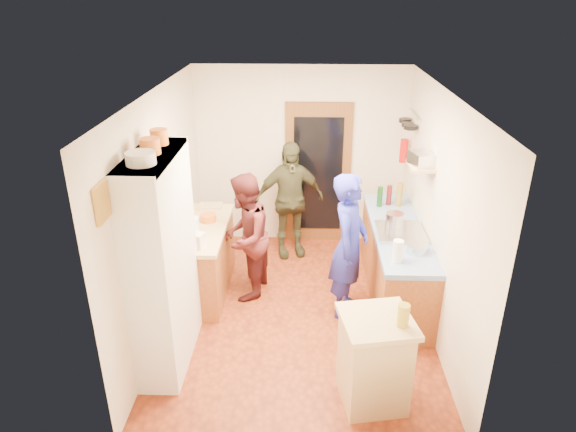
# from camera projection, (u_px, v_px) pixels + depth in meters

# --- Properties ---
(floor) EXTENTS (3.00, 4.00, 0.02)m
(floor) POSITION_uv_depth(u_px,v_px,m) (297.00, 313.00, 6.12)
(floor) COLOR #8F3818
(floor) RESTS_ON ground
(ceiling) EXTENTS (3.00, 4.00, 0.02)m
(ceiling) POSITION_uv_depth(u_px,v_px,m) (299.00, 91.00, 5.05)
(ceiling) COLOR silver
(ceiling) RESTS_ON ground
(wall_back) EXTENTS (3.00, 0.02, 2.60)m
(wall_back) POSITION_uv_depth(u_px,v_px,m) (301.00, 157.00, 7.41)
(wall_back) COLOR silver
(wall_back) RESTS_ON ground
(wall_front) EXTENTS (3.00, 0.02, 2.60)m
(wall_front) POSITION_uv_depth(u_px,v_px,m) (294.00, 324.00, 3.75)
(wall_front) COLOR silver
(wall_front) RESTS_ON ground
(wall_left) EXTENTS (0.02, 4.00, 2.60)m
(wall_left) POSITION_uv_depth(u_px,v_px,m) (161.00, 211.00, 5.63)
(wall_left) COLOR silver
(wall_left) RESTS_ON ground
(wall_right) EXTENTS (0.02, 4.00, 2.60)m
(wall_right) POSITION_uv_depth(u_px,v_px,m) (438.00, 215.00, 5.53)
(wall_right) COLOR silver
(wall_right) RESTS_ON ground
(door_frame) EXTENTS (0.95, 0.06, 2.10)m
(door_frame) POSITION_uv_depth(u_px,v_px,m) (318.00, 174.00, 7.47)
(door_frame) COLOR brown
(door_frame) RESTS_ON ground
(door_glass) EXTENTS (0.70, 0.02, 1.70)m
(door_glass) POSITION_uv_depth(u_px,v_px,m) (318.00, 175.00, 7.44)
(door_glass) COLOR black
(door_glass) RESTS_ON door_frame
(hutch_body) EXTENTS (0.40, 1.20, 2.20)m
(hutch_body) POSITION_uv_depth(u_px,v_px,m) (163.00, 263.00, 4.98)
(hutch_body) COLOR white
(hutch_body) RESTS_ON ground
(hutch_top_shelf) EXTENTS (0.40, 1.14, 0.04)m
(hutch_top_shelf) POSITION_uv_depth(u_px,v_px,m) (151.00, 157.00, 4.54)
(hutch_top_shelf) COLOR white
(hutch_top_shelf) RESTS_ON hutch_body
(plate_stack) EXTENTS (0.25, 0.25, 0.10)m
(plate_stack) POSITION_uv_depth(u_px,v_px,m) (141.00, 158.00, 4.26)
(plate_stack) COLOR white
(plate_stack) RESTS_ON hutch_top_shelf
(orange_pot_a) EXTENTS (0.18, 0.18, 0.14)m
(orange_pot_a) POSITION_uv_depth(u_px,v_px,m) (150.00, 146.00, 4.51)
(orange_pot_a) COLOR orange
(orange_pot_a) RESTS_ON hutch_top_shelf
(orange_pot_b) EXTENTS (0.17, 0.17, 0.15)m
(orange_pot_b) POSITION_uv_depth(u_px,v_px,m) (159.00, 137.00, 4.78)
(orange_pot_b) COLOR orange
(orange_pot_b) RESTS_ON hutch_top_shelf
(left_counter_base) EXTENTS (0.60, 1.40, 0.85)m
(left_counter_base) POSITION_uv_depth(u_px,v_px,m) (202.00, 261.00, 6.39)
(left_counter_base) COLOR #9F5D2A
(left_counter_base) RESTS_ON ground
(left_counter_top) EXTENTS (0.64, 1.44, 0.05)m
(left_counter_top) POSITION_uv_depth(u_px,v_px,m) (200.00, 229.00, 6.21)
(left_counter_top) COLOR #D4B982
(left_counter_top) RESTS_ON left_counter_base
(toaster) EXTENTS (0.25, 0.20, 0.16)m
(toaster) POSITION_uv_depth(u_px,v_px,m) (195.00, 240.00, 5.70)
(toaster) COLOR white
(toaster) RESTS_ON left_counter_top
(kettle) EXTENTS (0.18, 0.18, 0.20)m
(kettle) POSITION_uv_depth(u_px,v_px,m) (192.00, 226.00, 5.99)
(kettle) COLOR white
(kettle) RESTS_ON left_counter_top
(orange_bowl) EXTENTS (0.25, 0.25, 0.09)m
(orange_bowl) POSITION_uv_depth(u_px,v_px,m) (208.00, 218.00, 6.33)
(orange_bowl) COLOR orange
(orange_bowl) RESTS_ON left_counter_top
(chopping_board) EXTENTS (0.31, 0.23, 0.02)m
(chopping_board) POSITION_uv_depth(u_px,v_px,m) (210.00, 206.00, 6.76)
(chopping_board) COLOR #D4B982
(chopping_board) RESTS_ON left_counter_top
(right_counter_base) EXTENTS (0.60, 2.20, 0.84)m
(right_counter_base) POSITION_uv_depth(u_px,v_px,m) (395.00, 263.00, 6.36)
(right_counter_base) COLOR #9F5D2A
(right_counter_base) RESTS_ON ground
(right_counter_top) EXTENTS (0.62, 2.22, 0.06)m
(right_counter_top) POSITION_uv_depth(u_px,v_px,m) (398.00, 230.00, 6.18)
(right_counter_top) COLOR #154DAB
(right_counter_top) RESTS_ON right_counter_base
(hob) EXTENTS (0.55, 0.58, 0.04)m
(hob) POSITION_uv_depth(u_px,v_px,m) (401.00, 232.00, 6.02)
(hob) COLOR silver
(hob) RESTS_ON right_counter_top
(pot_on_hob) EXTENTS (0.22, 0.22, 0.14)m
(pot_on_hob) POSITION_uv_depth(u_px,v_px,m) (395.00, 219.00, 6.14)
(pot_on_hob) COLOR silver
(pot_on_hob) RESTS_ON hob
(bottle_a) EXTENTS (0.08, 0.08, 0.27)m
(bottle_a) POSITION_uv_depth(u_px,v_px,m) (380.00, 197.00, 6.72)
(bottle_a) COLOR #143F14
(bottle_a) RESTS_ON right_counter_top
(bottle_b) EXTENTS (0.08, 0.08, 0.27)m
(bottle_b) POSITION_uv_depth(u_px,v_px,m) (389.00, 195.00, 6.77)
(bottle_b) COLOR #591419
(bottle_b) RESTS_ON right_counter_top
(bottle_c) EXTENTS (0.10, 0.10, 0.32)m
(bottle_c) POSITION_uv_depth(u_px,v_px,m) (400.00, 195.00, 6.72)
(bottle_c) COLOR olive
(bottle_c) RESTS_ON right_counter_top
(paper_towel) EXTENTS (0.14, 0.14, 0.24)m
(paper_towel) POSITION_uv_depth(u_px,v_px,m) (398.00, 251.00, 5.37)
(paper_towel) COLOR white
(paper_towel) RESTS_ON right_counter_top
(mixing_bowl) EXTENTS (0.29, 0.29, 0.09)m
(mixing_bowl) POSITION_uv_depth(u_px,v_px,m) (417.00, 248.00, 5.59)
(mixing_bowl) COLOR silver
(mixing_bowl) RESTS_ON right_counter_top
(island_base) EXTENTS (0.64, 0.64, 0.86)m
(island_base) POSITION_uv_depth(u_px,v_px,m) (374.00, 363.00, 4.66)
(island_base) COLOR #D4B982
(island_base) RESTS_ON ground
(island_top) EXTENTS (0.72, 0.72, 0.05)m
(island_top) POSITION_uv_depth(u_px,v_px,m) (377.00, 321.00, 4.48)
(island_top) COLOR #D4B982
(island_top) RESTS_ON island_base
(cutting_board) EXTENTS (0.39, 0.34, 0.02)m
(cutting_board) POSITION_uv_depth(u_px,v_px,m) (370.00, 317.00, 4.51)
(cutting_board) COLOR white
(cutting_board) RESTS_ON island_top
(oil_jar) EXTENTS (0.12, 0.12, 0.21)m
(oil_jar) POSITION_uv_depth(u_px,v_px,m) (403.00, 315.00, 4.34)
(oil_jar) COLOR #AD9E2D
(oil_jar) RESTS_ON island_top
(pan_rail) EXTENTS (0.02, 0.65, 0.02)m
(pan_rail) POSITION_uv_depth(u_px,v_px,m) (414.00, 114.00, 6.62)
(pan_rail) COLOR silver
(pan_rail) RESTS_ON wall_right
(pan_hang_a) EXTENTS (0.18, 0.18, 0.05)m
(pan_hang_a) POSITION_uv_depth(u_px,v_px,m) (411.00, 127.00, 6.51)
(pan_hang_a) COLOR black
(pan_hang_a) RESTS_ON pan_rail
(pan_hang_b) EXTENTS (0.16, 0.16, 0.05)m
(pan_hang_b) POSITION_uv_depth(u_px,v_px,m) (408.00, 125.00, 6.70)
(pan_hang_b) COLOR black
(pan_hang_b) RESTS_ON pan_rail
(pan_hang_c) EXTENTS (0.17, 0.17, 0.05)m
(pan_hang_c) POSITION_uv_depth(u_px,v_px,m) (405.00, 120.00, 6.88)
(pan_hang_c) COLOR black
(pan_hang_c) RESTS_ON pan_rail
(wall_shelf) EXTENTS (0.26, 0.42, 0.03)m
(wall_shelf) POSITION_uv_depth(u_px,v_px,m) (421.00, 166.00, 5.78)
(wall_shelf) COLOR #D4B982
(wall_shelf) RESTS_ON wall_right
(radio) EXTENTS (0.29, 0.35, 0.15)m
(radio) POSITION_uv_depth(u_px,v_px,m) (422.00, 159.00, 5.75)
(radio) COLOR silver
(radio) RESTS_ON wall_shelf
(ext_bracket) EXTENTS (0.06, 0.10, 0.04)m
(ext_bracket) POSITION_uv_depth(u_px,v_px,m) (408.00, 154.00, 7.02)
(ext_bracket) COLOR black
(ext_bracket) RESTS_ON wall_right
(fire_extinguisher) EXTENTS (0.11, 0.11, 0.32)m
(fire_extinguisher) POSITION_uv_depth(u_px,v_px,m) (404.00, 151.00, 7.00)
(fire_extinguisher) COLOR red
(fire_extinguisher) RESTS_ON wall_right
(picture_frame) EXTENTS (0.03, 0.25, 0.30)m
(picture_frame) POSITION_uv_depth(u_px,v_px,m) (102.00, 202.00, 3.91)
(picture_frame) COLOR gold
(picture_frame) RESTS_ON wall_left
(person_hob) EXTENTS (0.59, 0.73, 1.73)m
(person_hob) POSITION_uv_depth(u_px,v_px,m) (351.00, 248.00, 5.78)
(person_hob) COLOR #252AA7
(person_hob) RESTS_ON ground
(person_left) EXTENTS (0.72, 0.86, 1.59)m
(person_left) POSITION_uv_depth(u_px,v_px,m) (248.00, 236.00, 6.21)
(person_left) COLOR #49191A
(person_left) RESTS_ON ground
(person_back) EXTENTS (1.05, 0.66, 1.67)m
(person_back) POSITION_uv_depth(u_px,v_px,m) (290.00, 200.00, 7.14)
(person_back) COLOR #393823
(person_back) RESTS_ON ground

